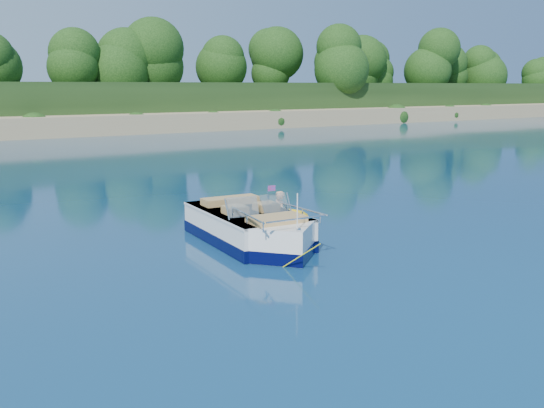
# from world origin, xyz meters

# --- Properties ---
(ground) EXTENTS (160.00, 160.00, 0.00)m
(ground) POSITION_xyz_m (0.00, 0.00, 0.00)
(ground) COLOR #092342
(ground) RESTS_ON ground
(treeline) EXTENTS (150.00, 7.12, 8.19)m
(treeline) POSITION_xyz_m (0.04, 41.01, 5.55)
(treeline) COLOR #322210
(treeline) RESTS_ON ground
(motorboat) EXTENTS (2.07, 5.25, 1.75)m
(motorboat) POSITION_xyz_m (-0.84, 1.18, 0.34)
(motorboat) COLOR white
(motorboat) RESTS_ON ground
(tow_tube) EXTENTS (1.85, 1.85, 0.40)m
(tow_tube) POSITION_xyz_m (0.98, 2.71, 0.10)
(tow_tube) COLOR yellow
(tow_tube) RESTS_ON ground
(boy) EXTENTS (0.42, 0.76, 1.43)m
(boy) POSITION_xyz_m (0.91, 2.76, 0.00)
(boy) COLOR tan
(boy) RESTS_ON ground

